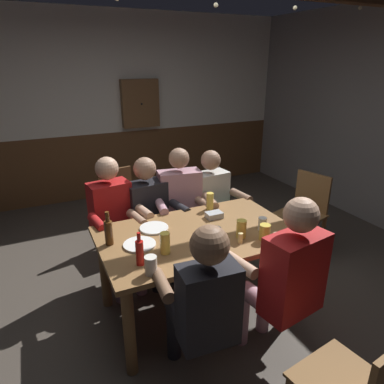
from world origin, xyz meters
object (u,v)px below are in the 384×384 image
(pint_glass_5, at_px, (165,243))
(condiment_caddy, at_px, (214,215))
(bottle_1, at_px, (109,232))
(pint_glass_1, at_px, (265,232))
(table_candle, at_px, (240,238))
(person_1, at_px, (151,213))
(plate_1, at_px, (154,228))
(pint_glass_6, at_px, (241,229))
(plate_0, at_px, (140,244))
(chair_empty_far_end, at_px, (121,206))
(wall_dart_cabinet, at_px, (140,103))
(pint_glass_3, at_px, (210,201))
(person_0, at_px, (114,218))
(bottle_0, at_px, (140,252))
(person_5, at_px, (286,275))
(pint_glass_0, at_px, (151,265))
(person_2, at_px, (181,205))
(dining_table, at_px, (198,245))
(pint_glass_4, at_px, (262,224))
(person_4, at_px, (202,302))
(person_3, at_px, (214,202))
(chair_empty_near_left, at_px, (304,211))
(pint_glass_2, at_px, (216,236))

(pint_glass_5, bearing_deg, condiment_caddy, 31.96)
(bottle_1, distance_m, pint_glass_1, 1.16)
(table_candle, bearing_deg, person_1, 111.22)
(plate_1, height_order, pint_glass_6, pint_glass_6)
(plate_0, bearing_deg, chair_empty_far_end, 81.87)
(plate_0, bearing_deg, condiment_caddy, 14.62)
(wall_dart_cabinet, bearing_deg, pint_glass_3, -93.78)
(person_0, bearing_deg, bottle_0, 79.14)
(person_5, xyz_separation_m, condiment_caddy, (-0.05, 0.90, 0.07))
(plate_0, height_order, pint_glass_0, pint_glass_0)
(table_candle, distance_m, wall_dart_cabinet, 3.30)
(person_2, xyz_separation_m, pint_glass_5, (-0.50, -0.88, 0.14))
(person_2, bearing_deg, person_0, 9.25)
(dining_table, relative_size, pint_glass_4, 14.78)
(person_4, bearing_deg, condiment_caddy, 62.01)
(plate_1, distance_m, pint_glass_5, 0.40)
(dining_table, relative_size, pint_glass_6, 10.96)
(person_3, relative_size, pint_glass_5, 7.45)
(person_5, height_order, pint_glass_3, person_5)
(person_0, relative_size, chair_empty_near_left, 1.39)
(person_0, xyz_separation_m, plate_0, (0.03, -0.69, 0.08))
(person_4, height_order, pint_glass_3, person_4)
(plate_1, height_order, pint_glass_4, pint_glass_4)
(chair_empty_far_end, xyz_separation_m, pint_glass_6, (0.55, -1.61, 0.33))
(bottle_1, xyz_separation_m, pint_glass_4, (1.16, -0.28, -0.05))
(person_2, distance_m, pint_glass_3, 0.39)
(person_0, distance_m, wall_dart_cabinet, 2.57)
(person_0, height_order, pint_glass_3, person_0)
(person_2, distance_m, chair_empty_near_left, 1.38)
(pint_glass_6, bearing_deg, pint_glass_2, -175.83)
(bottle_0, relative_size, pint_glass_5, 1.50)
(bottle_1, bearing_deg, chair_empty_near_left, 7.97)
(person_5, xyz_separation_m, wall_dart_cabinet, (0.18, 3.66, 0.70))
(chair_empty_far_end, relative_size, table_candle, 11.00)
(person_2, height_order, person_4, person_2)
(pint_glass_5, height_order, wall_dart_cabinet, wall_dart_cabinet)
(condiment_caddy, distance_m, plate_1, 0.54)
(chair_empty_far_end, relative_size, bottle_0, 3.73)
(dining_table, distance_m, plate_0, 0.49)
(pint_glass_0, relative_size, pint_glass_5, 0.78)
(plate_0, distance_m, pint_glass_2, 0.56)
(table_candle, xyz_separation_m, condiment_caddy, (0.03, 0.47, -0.02))
(pint_glass_0, bearing_deg, table_candle, 7.69)
(pint_glass_5, bearing_deg, plate_1, 82.53)
(person_3, bearing_deg, chair_empty_near_left, 157.59)
(dining_table, height_order, wall_dart_cabinet, wall_dart_cabinet)
(person_0, distance_m, pint_glass_5, 0.90)
(pint_glass_4, bearing_deg, person_1, 127.16)
(pint_glass_4, xyz_separation_m, pint_glass_5, (-0.83, -0.01, 0.03))
(pint_glass_0, bearing_deg, condiment_caddy, 36.60)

